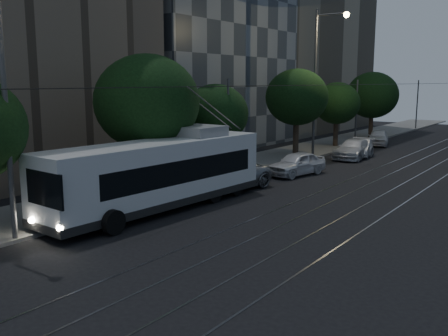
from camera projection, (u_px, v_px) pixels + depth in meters
ground at (188, 242)px, 18.39m from camera, size 120.00×120.00×0.00m
sidewalk at (279, 157)px, 38.68m from camera, size 5.00×90.00×0.15m
tram_rails at (412, 171)px, 32.93m from camera, size 4.52×90.00×0.02m
overhead_wires at (310, 114)px, 36.65m from camera, size 2.23×90.00×6.00m
trolleybus at (161, 173)px, 22.83m from camera, size 3.22×12.35×5.63m
pickup_silver at (222, 176)px, 27.10m from camera, size 3.72×6.14×1.59m
car_white_a at (297, 164)px, 31.42m from camera, size 2.59×4.57×1.47m
car_white_b at (354, 149)px, 38.23m from camera, size 2.27×5.10×1.45m
car_white_c at (361, 148)px, 39.41m from camera, size 2.35×4.24×1.32m
car_white_d at (378, 137)px, 46.17m from camera, size 2.90×4.68×1.49m
tree_1 at (147, 102)px, 25.19m from camera, size 5.37×5.37×7.23m
tree_2 at (216, 114)px, 29.95m from camera, size 3.97×3.97×5.71m
tree_3 at (297, 97)px, 37.92m from camera, size 4.77×4.77×6.82m
tree_4 at (337, 103)px, 44.14m from camera, size 4.10×4.10×5.79m
tree_5 at (372, 95)px, 51.26m from camera, size 5.27×5.27×6.83m
streetlamp_near at (11, 91)px, 17.23m from camera, size 2.23×0.44×9.09m
streetlamp_far at (320, 70)px, 38.20m from camera, size 2.68×0.44×11.22m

